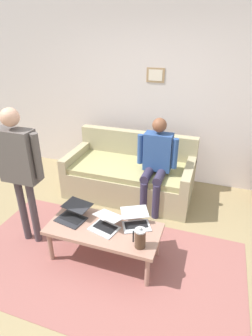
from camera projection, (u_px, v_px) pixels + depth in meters
name	position (u px, v px, depth m)	size (l,w,h in m)	color
ground_plane	(105.00, 263.00, 3.01)	(7.68, 7.68, 0.00)	#968059
area_rug	(102.00, 263.00, 3.01)	(3.01, 1.66, 0.01)	#985853
back_wall	(157.00, 97.00, 4.25)	(7.04, 0.11, 2.70)	beige
couch	(130.00, 175.00, 4.18)	(1.86, 0.93, 0.88)	tan
coffee_table	(104.00, 231.00, 2.92)	(1.21, 0.55, 0.42)	#A77866
laptop_left	(106.00, 224.00, 2.88)	(0.35, 0.37, 0.14)	silver
laptop_center	(73.00, 214.00, 3.03)	(0.37, 0.40, 0.13)	#28282D
laptop_right	(136.00, 221.00, 2.93)	(0.40, 0.41, 0.12)	silver
french_press	(140.00, 238.00, 2.61)	(0.13, 0.11, 0.23)	#4C3323
person_standing	(19.00, 162.00, 2.88)	(0.57, 0.19, 1.62)	#493D43
person_seated	(156.00, 160.00, 3.67)	(0.55, 0.51, 1.28)	#312A43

